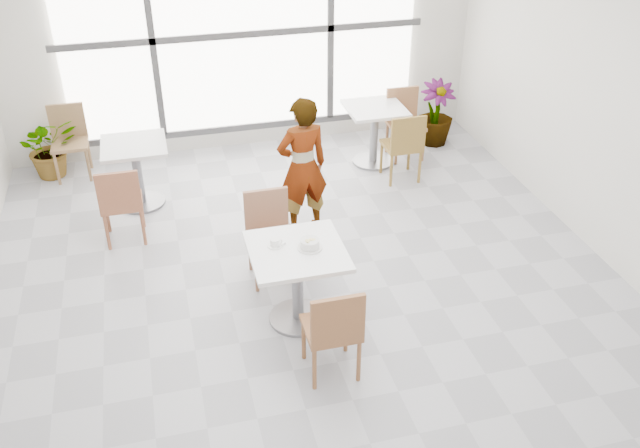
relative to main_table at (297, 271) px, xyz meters
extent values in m
plane|color=#9E9EA5|center=(0.19, 0.25, -0.52)|extent=(7.00, 7.00, 0.00)
plane|color=silver|center=(0.19, 3.75, 0.98)|extent=(6.00, 0.00, 6.00)
plane|color=silver|center=(3.19, 0.25, 0.98)|extent=(0.00, 7.00, 7.00)
cube|color=white|center=(0.19, 3.69, 0.98)|extent=(4.40, 0.04, 2.40)
cube|color=#3F3F42|center=(0.19, 3.66, 0.98)|extent=(4.60, 0.05, 0.08)
cube|color=#3F3F42|center=(-0.91, 3.66, 0.98)|extent=(0.08, 0.05, 2.40)
cube|color=#3F3F42|center=(1.29, 3.66, 0.98)|extent=(0.08, 0.05, 2.40)
cube|color=#3F3F42|center=(0.19, 3.66, -0.24)|extent=(4.60, 0.05, 0.08)
cube|color=white|center=(0.00, 0.00, 0.21)|extent=(0.80, 0.80, 0.04)
cylinder|color=gray|center=(0.00, 0.00, -0.17)|extent=(0.10, 0.10, 0.71)
cylinder|color=gray|center=(0.00, 0.00, -0.51)|extent=(0.52, 0.52, 0.03)
cube|color=brown|center=(0.11, -0.68, -0.09)|extent=(0.42, 0.42, 0.04)
cube|color=brown|center=(0.11, -0.87, 0.14)|extent=(0.42, 0.04, 0.42)
cylinder|color=brown|center=(0.29, -0.50, -0.32)|extent=(0.04, 0.04, 0.41)
cylinder|color=brown|center=(0.29, -0.86, -0.32)|extent=(0.04, 0.04, 0.41)
cylinder|color=brown|center=(-0.07, -0.50, -0.32)|extent=(0.04, 0.04, 0.41)
cylinder|color=brown|center=(-0.07, -0.86, -0.32)|extent=(0.04, 0.04, 0.41)
cube|color=#8C5C43|center=(-0.10, 0.68, -0.09)|extent=(0.42, 0.42, 0.04)
cube|color=#8C5C43|center=(-0.10, 0.87, 0.14)|extent=(0.42, 0.04, 0.42)
cylinder|color=#8C5C43|center=(-0.28, 0.50, -0.32)|extent=(0.04, 0.04, 0.41)
cylinder|color=#8C5C43|center=(-0.28, 0.86, -0.32)|extent=(0.04, 0.04, 0.41)
cylinder|color=#8C5C43|center=(0.08, 0.50, -0.32)|extent=(0.04, 0.04, 0.41)
cylinder|color=#8C5C43|center=(0.08, 0.86, -0.32)|extent=(0.04, 0.04, 0.41)
cylinder|color=silver|center=(0.11, -0.01, 0.23)|extent=(0.21, 0.21, 0.01)
cylinder|color=silver|center=(0.11, -0.01, 0.27)|extent=(0.16, 0.16, 0.07)
torus|color=silver|center=(0.11, -0.01, 0.31)|extent=(0.16, 0.16, 0.01)
cylinder|color=tan|center=(0.11, -0.01, 0.27)|extent=(0.14, 0.14, 0.05)
cylinder|color=#F1E39C|center=(0.14, -0.01, 0.31)|extent=(0.03, 0.03, 0.01)
cylinder|color=beige|center=(0.09, -0.02, 0.30)|extent=(0.03, 0.03, 0.02)
cylinder|color=beige|center=(0.09, -0.04, 0.31)|extent=(0.03, 0.03, 0.02)
cylinder|color=#F7ED9F|center=(0.11, 0.03, 0.30)|extent=(0.03, 0.03, 0.01)
cylinder|color=beige|center=(0.13, 0.02, 0.30)|extent=(0.03, 0.03, 0.01)
cylinder|color=beige|center=(0.12, 0.00, 0.31)|extent=(0.03, 0.03, 0.01)
cylinder|color=beige|center=(0.13, -0.02, 0.30)|extent=(0.03, 0.03, 0.01)
cylinder|color=beige|center=(0.12, -0.01, 0.31)|extent=(0.03, 0.03, 0.02)
cylinder|color=beige|center=(0.12, -0.02, 0.30)|extent=(0.03, 0.03, 0.02)
cylinder|color=#F8E4A0|center=(0.09, -0.02, 0.30)|extent=(0.03, 0.03, 0.01)
cylinder|color=beige|center=(0.07, -0.03, 0.30)|extent=(0.03, 0.03, 0.02)
cylinder|color=#F1EB9B|center=(0.11, -0.01, 0.31)|extent=(0.03, 0.03, 0.01)
cylinder|color=beige|center=(0.08, -0.02, 0.31)|extent=(0.03, 0.03, 0.02)
cylinder|color=white|center=(-0.17, 0.10, 0.23)|extent=(0.13, 0.13, 0.01)
cylinder|color=white|center=(-0.17, 0.10, 0.27)|extent=(0.08, 0.08, 0.06)
torus|color=white|center=(-0.12, 0.10, 0.27)|extent=(0.05, 0.01, 0.05)
cylinder|color=black|center=(-0.17, 0.10, 0.29)|extent=(0.07, 0.07, 0.00)
cube|color=silver|center=(-0.12, 0.08, 0.24)|extent=(0.09, 0.05, 0.00)
sphere|color=silver|center=(-0.08, 0.09, 0.24)|extent=(0.02, 0.02, 0.02)
imported|color=black|center=(0.40, 1.47, 0.23)|extent=(0.60, 0.44, 1.50)
cube|color=silver|center=(-1.27, 2.46, 0.21)|extent=(0.70, 0.70, 0.04)
cylinder|color=slate|center=(-1.27, 2.46, -0.17)|extent=(0.10, 0.10, 0.71)
cylinder|color=slate|center=(-1.27, 2.46, -0.51)|extent=(0.52, 0.52, 0.03)
cube|color=white|center=(1.62, 2.80, 0.21)|extent=(0.70, 0.70, 0.04)
cylinder|color=gray|center=(1.62, 2.80, -0.17)|extent=(0.10, 0.10, 0.71)
cylinder|color=gray|center=(1.62, 2.80, -0.51)|extent=(0.52, 0.52, 0.03)
cube|color=brown|center=(-1.45, 1.76, -0.09)|extent=(0.42, 0.42, 0.04)
cube|color=brown|center=(-1.45, 1.57, 0.14)|extent=(0.42, 0.04, 0.42)
cylinder|color=brown|center=(-1.27, 1.94, -0.32)|extent=(0.04, 0.04, 0.41)
cylinder|color=brown|center=(-1.27, 1.58, -0.32)|extent=(0.04, 0.04, 0.41)
cylinder|color=brown|center=(-1.63, 1.94, -0.32)|extent=(0.04, 0.04, 0.41)
cylinder|color=brown|center=(-1.63, 1.58, -0.32)|extent=(0.04, 0.04, 0.41)
cube|color=olive|center=(-2.03, 3.35, -0.09)|extent=(0.42, 0.42, 0.04)
cube|color=olive|center=(-2.03, 3.54, 0.14)|extent=(0.42, 0.04, 0.42)
cylinder|color=olive|center=(-2.21, 3.17, -0.32)|extent=(0.04, 0.04, 0.41)
cylinder|color=olive|center=(-2.21, 3.53, -0.32)|extent=(0.04, 0.04, 0.41)
cylinder|color=olive|center=(-1.85, 3.17, -0.32)|extent=(0.04, 0.04, 0.41)
cylinder|color=olive|center=(-1.85, 3.53, -0.32)|extent=(0.04, 0.04, 0.41)
cube|color=olive|center=(1.81, 2.31, -0.09)|extent=(0.42, 0.42, 0.04)
cube|color=olive|center=(1.81, 2.12, 0.14)|extent=(0.42, 0.04, 0.42)
cylinder|color=olive|center=(1.99, 2.49, -0.32)|extent=(0.04, 0.04, 0.41)
cylinder|color=olive|center=(1.99, 2.13, -0.32)|extent=(0.04, 0.04, 0.41)
cylinder|color=olive|center=(1.63, 2.49, -0.32)|extent=(0.04, 0.04, 0.41)
cylinder|color=olive|center=(1.63, 2.13, -0.32)|extent=(0.04, 0.04, 0.41)
cube|color=#905E3B|center=(2.07, 2.85, -0.09)|extent=(0.42, 0.42, 0.04)
cube|color=#905E3B|center=(2.07, 3.04, 0.14)|extent=(0.42, 0.04, 0.42)
cylinder|color=#905E3B|center=(1.89, 2.67, -0.32)|extent=(0.04, 0.04, 0.41)
cylinder|color=#905E3B|center=(1.89, 3.03, -0.32)|extent=(0.04, 0.04, 0.41)
cylinder|color=#905E3B|center=(2.25, 2.67, -0.32)|extent=(0.04, 0.04, 0.41)
cylinder|color=#905E3B|center=(2.25, 3.03, -0.32)|extent=(0.04, 0.04, 0.41)
imported|color=#508B40|center=(-2.28, 3.45, -0.15)|extent=(0.83, 0.77, 0.75)
imported|color=#598349|center=(2.59, 3.15, -0.10)|extent=(0.48, 0.48, 0.85)
camera|label=1|loc=(-1.02, -4.70, 3.46)|focal=38.83mm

